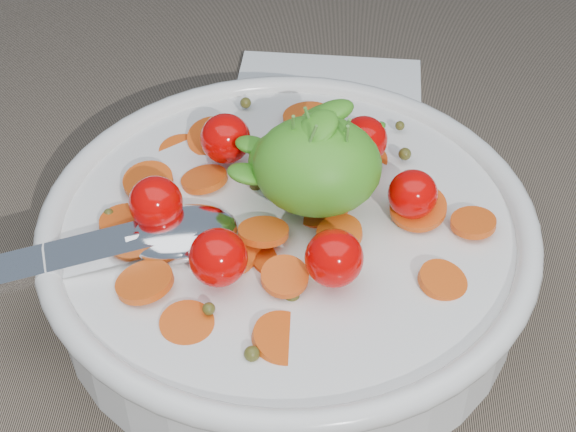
{
  "coord_description": "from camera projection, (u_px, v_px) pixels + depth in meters",
  "views": [
    {
      "loc": [
        0.04,
        -0.36,
        0.4
      ],
      "look_at": [
        0.02,
        0.01,
        0.06
      ],
      "focal_mm": 55.0,
      "sensor_mm": 36.0,
      "label": 1
    }
  ],
  "objects": [
    {
      "name": "napkin",
      "position": [
        327.0,
        103.0,
        0.68
      ],
      "size": [
        0.15,
        0.13,
        0.01
      ],
      "primitive_type": "cube",
      "rotation": [
        0.0,
        0.0,
        -0.05
      ],
      "color": "white",
      "rests_on": "ground"
    },
    {
      "name": "ground",
      "position": [
        247.0,
        294.0,
        0.54
      ],
      "size": [
        6.0,
        6.0,
        0.0
      ],
      "primitive_type": "plane",
      "color": "#776755",
      "rests_on": "ground"
    },
    {
      "name": "bowl",
      "position": [
        288.0,
        244.0,
        0.52
      ],
      "size": [
        0.31,
        0.29,
        0.12
      ],
      "color": "white",
      "rests_on": "ground"
    }
  ]
}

